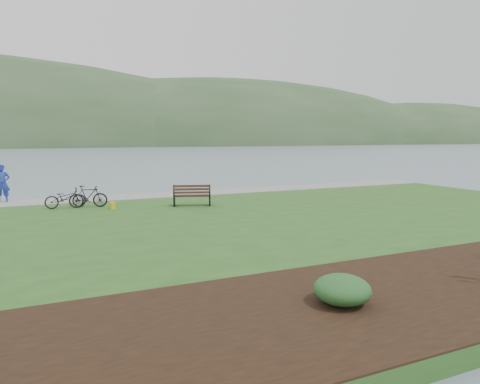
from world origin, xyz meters
name	(u,v)px	position (x,y,z in m)	size (l,w,h in m)	color
ground	(223,224)	(0.00, 0.00, 0.00)	(600.00, 600.00, 0.00)	slate
lawn	(243,229)	(0.00, -2.00, 0.20)	(34.00, 20.00, 0.40)	#25511C
shoreline_path	(177,194)	(0.00, 6.90, 0.42)	(34.00, 2.20, 0.03)	gray
far_hillside	(117,146)	(20.00, 170.00, 0.00)	(580.00, 80.00, 38.00)	#304D2B
park_bench	(192,195)	(-0.49, 2.65, 0.92)	(1.83, 1.20, 1.05)	black
person	(2,180)	(-8.61, 7.43, 1.51)	(0.80, 0.55, 2.21)	#22339E
bicycle_a	(65,198)	(-5.88, 4.48, 0.86)	(1.76, 0.62, 0.92)	black
bicycle_b	(88,196)	(-4.92, 4.22, 0.91)	(1.68, 0.48, 1.01)	black
pannier	(112,206)	(-3.99, 3.30, 0.55)	(0.18, 0.29, 0.31)	gold
shrub_0	(342,290)	(-1.52, -9.87, 0.71)	(1.10, 1.10, 0.55)	#1E4C21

